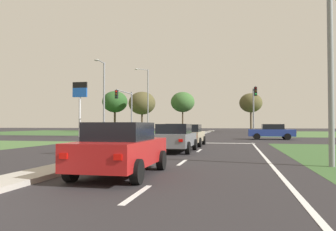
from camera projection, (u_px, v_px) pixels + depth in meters
ground_plane at (181, 139)px, 33.91m from camera, size 200.00×200.00×0.00m
grass_verge_far_left at (72, 132)px, 63.10m from camera, size 35.00×35.00×0.01m
median_island_near at (115, 155)px, 15.32m from camera, size 1.20×22.00×0.14m
median_island_far at (204, 133)px, 58.37m from camera, size 1.20×36.00×0.14m
lane_dash_near at (137, 194)px, 6.99m from camera, size 0.14×2.00×0.01m
lane_dash_second at (182, 162)px, 12.86m from camera, size 0.14×2.00×0.01m
lane_dash_third at (199, 151)px, 18.73m from camera, size 0.14×2.00×0.01m
edge_line_right at (265, 157)px, 14.89m from camera, size 0.14×24.00×0.01m
stop_bar_near at (214, 143)px, 26.28m from camera, size 6.40×0.50×0.01m
crosswalk_bar_near at (104, 141)px, 30.13m from camera, size 0.70×2.80×0.01m
crosswalk_bar_second at (116, 141)px, 29.90m from camera, size 0.70×2.80×0.01m
crosswalk_bar_third at (128, 141)px, 29.66m from camera, size 0.70×2.80×0.01m
crosswalk_bar_fourth at (140, 141)px, 29.42m from camera, size 0.70×2.80×0.01m
crosswalk_bar_fifth at (152, 141)px, 29.19m from camera, size 0.70×2.80×0.01m
crosswalk_bar_sixth at (165, 141)px, 28.95m from camera, size 0.70×2.80×0.01m
crosswalk_bar_seventh at (177, 141)px, 28.72m from camera, size 0.70×2.80×0.01m
car_maroon_near at (177, 131)px, 35.11m from camera, size 4.37×2.09×1.58m
car_blue_second at (272, 132)px, 32.80m from camera, size 4.52×2.05×1.54m
car_beige_third at (189, 135)px, 23.14m from camera, size 2.01×4.57×1.51m
car_red_fourth at (121, 148)px, 9.62m from camera, size 2.01×4.25×1.56m
car_grey_fifth at (175, 138)px, 17.92m from camera, size 2.08×4.43×1.53m
traffic_signal_far_left at (126, 104)px, 39.96m from camera, size 0.32×5.76×5.69m
traffic_signal_far_right at (254, 103)px, 37.23m from camera, size 0.32×4.84×5.78m
street_lamp_near at (331, 32)px, 11.84m from camera, size 1.10×1.85×8.65m
street_lamp_second at (103, 95)px, 36.29m from camera, size 0.56×2.63×8.47m
street_lamp_third at (147, 98)px, 54.59m from camera, size 1.85×2.11×10.74m
fuel_price_totem at (80, 97)px, 39.09m from camera, size 1.80×0.24×6.59m
treeline_near at (115, 102)px, 70.78m from camera, size 5.44×5.44×8.75m
treeline_second at (142, 103)px, 67.33m from camera, size 5.54×5.54×8.27m
treeline_third at (183, 102)px, 67.51m from camera, size 4.91×4.91×8.24m
treeline_fourth at (251, 103)px, 65.22m from camera, size 4.52×4.52×7.76m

